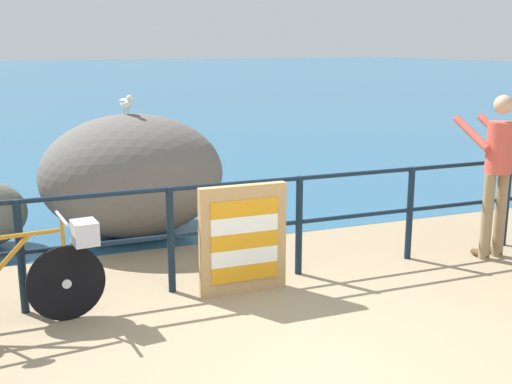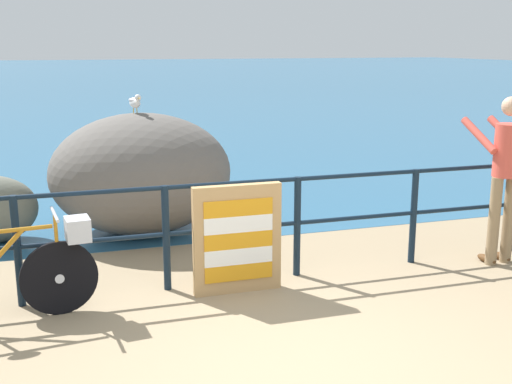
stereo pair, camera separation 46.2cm
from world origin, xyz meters
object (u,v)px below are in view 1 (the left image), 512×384
bicycle (19,275)px  folded_deckchair_stack (243,240)px  seagull (126,102)px  person_at_railing (496,169)px  breakwater_boulder_main (133,175)px

bicycle → folded_deckchair_stack: (1.98, 0.08, 0.06)m
folded_deckchair_stack → seagull: (-0.64, 2.28, 1.10)m
bicycle → person_at_railing: 4.89m
folded_deckchair_stack → breakwater_boulder_main: (-0.60, 2.27, 0.22)m
bicycle → person_at_railing: person_at_railing is taller
seagull → folded_deckchair_stack: bearing=3.9°
person_at_railing → breakwater_boulder_main: (-3.49, 2.30, -0.25)m
person_at_railing → seagull: size_ratio=5.19×
person_at_railing → seagull: 4.26m
folded_deckchair_stack → person_at_railing: bearing=-0.5°
seagull → bicycle: bearing=-41.3°
bicycle → breakwater_boulder_main: (1.38, 2.35, 0.28)m
breakwater_boulder_main → seagull: seagull is taller
breakwater_boulder_main → bicycle: bearing=-120.4°
person_at_railing → breakwater_boulder_main: person_at_railing is taller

